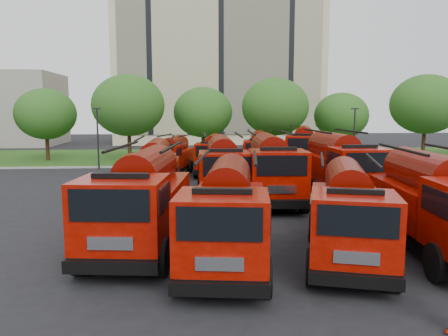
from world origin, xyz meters
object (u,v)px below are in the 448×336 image
at_px(fire_truck_3, 438,204).
at_px(fire_truck_4, 155,171).
at_px(fire_truck_10, 260,152).
at_px(firefighter_5, 325,197).
at_px(fire_truck_0, 141,200).
at_px(fire_truck_7, 340,165).
at_px(firefighter_3, 410,248).
at_px(fire_truck_9, 213,154).
at_px(firefighter_4, 244,233).
at_px(fire_truck_11, 304,149).
at_px(fire_truck_5, 223,169).
at_px(firefighter_0, 348,261).
at_px(fire_truck_8, 172,156).
at_px(fire_truck_1, 227,213).
at_px(fire_truck_6, 271,168).
at_px(fire_truck_2, 348,213).

xyz_separation_m(fire_truck_3, fire_truck_4, (-10.59, 9.56, -0.09)).
distance_m(fire_truck_10, firefighter_5, 10.10).
height_order(fire_truck_0, fire_truck_7, fire_truck_7).
distance_m(fire_truck_0, firefighter_3, 9.93).
bearing_deg(fire_truck_9, firefighter_4, -81.54).
bearing_deg(fire_truck_11, fire_truck_5, -109.15).
bearing_deg(fire_truck_4, firefighter_4, -57.84).
bearing_deg(firefighter_0, firefighter_5, 51.98).
height_order(fire_truck_8, firefighter_3, fire_truck_8).
relative_size(fire_truck_1, firefighter_3, 3.92).
bearing_deg(fire_truck_5, fire_truck_11, 57.37).
height_order(fire_truck_0, fire_truck_4, fire_truck_0).
bearing_deg(firefighter_4, fire_truck_3, -178.75).
relative_size(fire_truck_8, firefighter_4, 3.81).
bearing_deg(firefighter_0, firefighter_3, -1.42).
xyz_separation_m(fire_truck_1, fire_truck_5, (0.60, 10.01, 0.09)).
bearing_deg(firefighter_5, fire_truck_11, -75.66).
xyz_separation_m(fire_truck_5, fire_truck_10, (3.66, 10.14, -0.11)).
bearing_deg(fire_truck_3, fire_truck_5, 131.37).
relative_size(fire_truck_8, firefighter_0, 3.48).
distance_m(fire_truck_6, firefighter_0, 9.90).
xyz_separation_m(fire_truck_4, firefighter_4, (4.14, -6.66, -1.65)).
bearing_deg(fire_truck_0, fire_truck_10, 75.18).
distance_m(fire_truck_7, fire_truck_9, 11.87).
bearing_deg(fire_truck_1, fire_truck_6, 79.19).
bearing_deg(fire_truck_2, fire_truck_9, 116.20).
distance_m(fire_truck_0, fire_truck_5, 8.88).
bearing_deg(fire_truck_10, firefighter_4, -92.95).
xyz_separation_m(fire_truck_2, fire_truck_6, (-0.85, 9.46, 0.22)).
height_order(fire_truck_2, fire_truck_4, fire_truck_4).
xyz_separation_m(fire_truck_3, fire_truck_9, (-6.89, 19.51, -0.23)).
height_order(fire_truck_6, fire_truck_7, fire_truck_7).
distance_m(fire_truck_0, fire_truck_10, 19.65).
height_order(fire_truck_6, firefighter_5, fire_truck_6).
relative_size(fire_truck_0, firefighter_3, 4.17).
relative_size(fire_truck_2, fire_truck_5, 0.95).
bearing_deg(fire_truck_11, fire_truck_9, -157.00).
bearing_deg(fire_truck_9, fire_truck_5, -82.81).
distance_m(fire_truck_8, fire_truck_10, 6.92).
height_order(fire_truck_5, fire_truck_9, fire_truck_5).
bearing_deg(fire_truck_11, fire_truck_10, -151.03).
bearing_deg(firefighter_4, fire_truck_9, -63.10).
bearing_deg(fire_truck_11, fire_truck_8, -155.71).
height_order(fire_truck_3, fire_truck_11, fire_truck_11).
relative_size(firefighter_3, firefighter_4, 1.08).
bearing_deg(firefighter_4, fire_truck_11, -86.28).
relative_size(fire_truck_8, fire_truck_10, 0.91).
height_order(fire_truck_4, fire_truck_9, fire_truck_4).
bearing_deg(firefighter_4, fire_truck_6, -84.40).
relative_size(fire_truck_5, fire_truck_6, 0.95).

